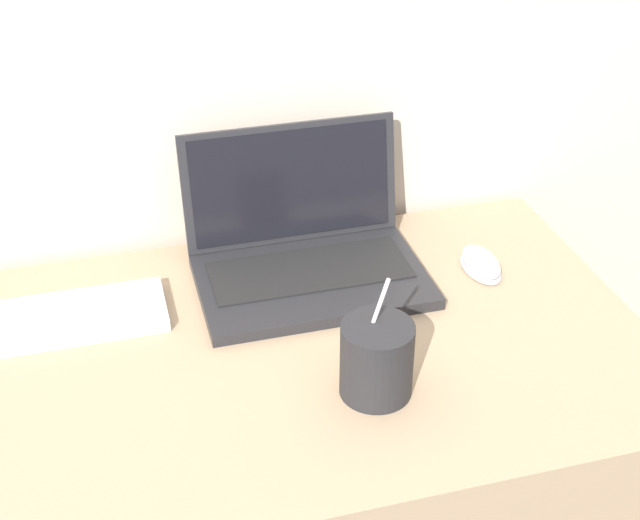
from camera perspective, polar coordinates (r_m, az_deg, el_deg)
desk at (r=1.62m, az=-0.06°, el=-15.58°), size 1.02×0.68×0.74m
laptop at (r=1.51m, az=-0.98°, el=0.81°), size 0.38×0.29×0.23m
drink_cup at (r=1.25m, az=3.64°, el=-6.30°), size 0.10×0.10×0.18m
computer_mouse at (r=1.56m, az=10.27°, el=-0.18°), size 0.06×0.11×0.03m
external_keyboard at (r=1.47m, az=-18.71°, el=-4.00°), size 0.45×0.13×0.02m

